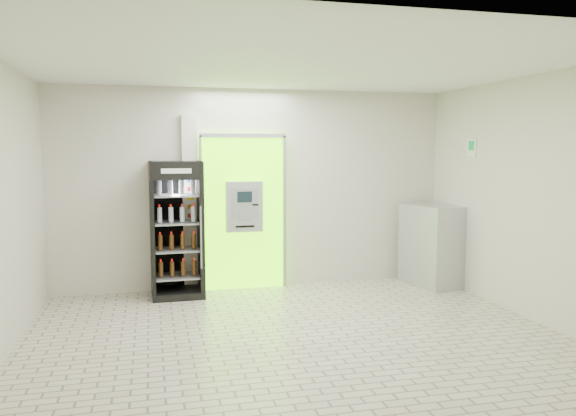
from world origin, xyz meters
name	(u,v)px	position (x,y,z in m)	size (l,w,h in m)	color
ground	(296,338)	(0.00, 0.00, 0.00)	(6.00, 6.00, 0.00)	beige
room_shell	(297,173)	(0.00, 0.00, 1.84)	(6.00, 6.00, 6.00)	beige
atm_assembly	(243,211)	(-0.20, 2.41, 1.17)	(1.30, 0.24, 2.33)	#65F600
pillar	(190,204)	(-0.98, 2.45, 1.30)	(0.22, 0.11, 2.60)	silver
beverage_cooler	(177,232)	(-1.20, 2.18, 0.93)	(0.74, 0.70, 1.93)	black
steel_cabinet	(433,245)	(2.68, 1.90, 0.62)	(0.80, 1.04, 1.25)	#A8AAAF
exit_sign	(472,148)	(2.99, 1.40, 2.12)	(0.02, 0.22, 0.26)	white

